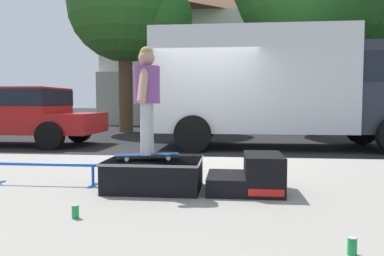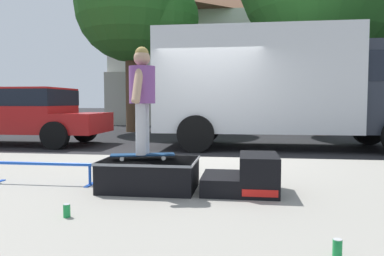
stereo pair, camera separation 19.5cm
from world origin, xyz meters
name	(u,v)px [view 1 (the left image)]	position (x,y,z in m)	size (l,w,h in m)	color
ground_plane	(202,159)	(0.00, 0.00, 0.00)	(140.00, 140.00, 0.00)	black
sidewalk_slab	(185,188)	(0.00, -3.00, 0.06)	(50.00, 5.00, 0.12)	gray
skate_box	(154,173)	(-0.35, -3.37, 0.32)	(1.17, 0.82, 0.38)	black
kicker_ramp	(252,176)	(0.85, -3.37, 0.31)	(0.90, 0.76, 0.46)	black
grind_rail	(44,168)	(-1.83, -3.26, 0.34)	(1.48, 0.28, 0.29)	blue
skateboard	(147,155)	(-0.42, -3.41, 0.55)	(0.81, 0.40, 0.07)	navy
skater_kid	(147,91)	(-0.42, -3.41, 1.34)	(0.32, 0.67, 1.31)	silver
soda_can	(352,246)	(1.46, -5.19, 0.18)	(0.07, 0.07, 0.13)	#198C3F
soda_can_b	(75,212)	(-0.84, -4.59, 0.18)	(0.07, 0.07, 0.13)	#198C3F
box_truck	(287,84)	(2.06, 2.20, 1.70)	(6.91, 2.63, 3.05)	silver
pickup_truck_red	(6,113)	(-5.72, 2.04, 0.89)	(5.70, 2.09, 1.61)	red
street_tree_main	(131,8)	(-3.41, 7.05, 4.97)	(5.01, 4.55, 7.40)	brown
house_behind	(190,53)	(-1.93, 15.25, 4.24)	(9.54, 8.22, 8.40)	silver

